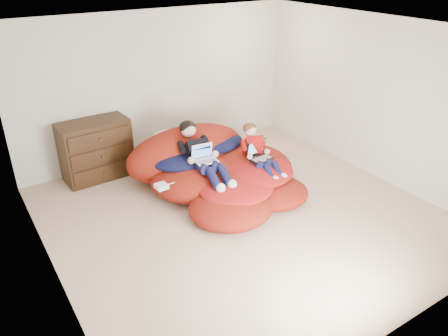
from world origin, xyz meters
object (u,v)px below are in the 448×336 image
Objects in this scene: laptop_white at (204,156)px; dresser at (96,150)px; laptop_black at (259,154)px; younger_boy at (258,150)px; older_boy at (200,151)px; beanbag_pile at (218,171)px.

dresser is at bearing 128.73° from laptop_white.
laptop_black is at bearing -40.11° from dresser.
laptop_white is at bearing 164.58° from laptop_black.
laptop_black is (1.98, -1.67, 0.08)m from dresser.
younger_boy is at bearing -13.14° from laptop_white.
dresser is 1.19× the size of younger_boy.
older_boy reaches higher than dresser.
dresser is 2.59m from laptop_black.
laptop_black is (0.82, -0.36, -0.10)m from older_boy.
dresser is at bearing 137.37° from beanbag_pile.
dresser is 1.85m from laptop_white.
younger_boy is at bearing -21.76° from older_boy.
older_boy is 1.38× the size of younger_boy.
laptop_white is 0.86m from laptop_black.
older_boy is 0.14m from laptop_white.
younger_boy is at bearing -39.52° from dresser.
older_boy reaches higher than laptop_white.
older_boy is at bearing 173.53° from beanbag_pile.
beanbag_pile is 2.75× the size of younger_boy.
dresser is 3.19× the size of laptop_white.
laptop_white is (-0.00, -0.14, -0.03)m from older_boy.
laptop_white is at bearing 166.86° from younger_boy.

